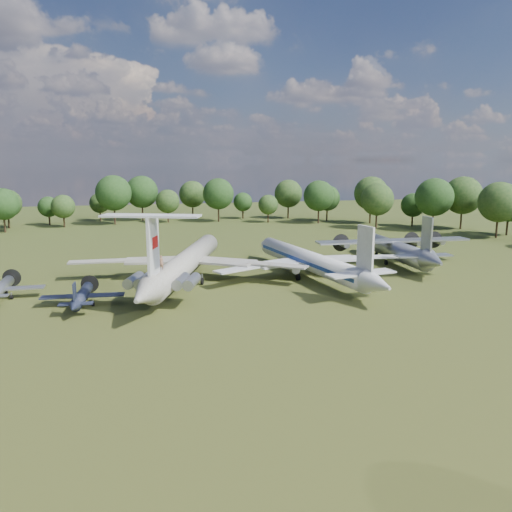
{
  "coord_description": "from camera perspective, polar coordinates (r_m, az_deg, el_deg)",
  "views": [
    {
      "loc": [
        -9.45,
        -74.65,
        19.09
      ],
      "look_at": [
        7.14,
        -3.39,
        5.0
      ],
      "focal_mm": 35.0,
      "sensor_mm": 36.0,
      "label": 1
    }
  ],
  "objects": [
    {
      "name": "tu104_jet",
      "position": [
        82.44,
        6.12,
        -0.98
      ],
      "size": [
        40.25,
        49.27,
        4.43
      ],
      "primitive_type": null,
      "rotation": [
        0.0,
        0.0,
        0.17
      ],
      "color": "silver",
      "rests_on": "ground"
    },
    {
      "name": "small_prop_northwest",
      "position": [
        78.11,
        -27.2,
        -3.62
      ],
      "size": [
        11.46,
        15.6,
        2.28
      ],
      "primitive_type": null,
      "rotation": [
        0.0,
        0.0,
        0.0
      ],
      "color": "#97999E",
      "rests_on": "ground"
    },
    {
      "name": "small_prop_west",
      "position": [
        70.26,
        -19.24,
        -4.58
      ],
      "size": [
        11.69,
        15.37,
        2.16
      ],
      "primitive_type": null,
      "rotation": [
        0.0,
        0.0,
        -0.06
      ],
      "color": "black",
      "rests_on": "ground"
    },
    {
      "name": "an12_transport",
      "position": [
        96.72,
        15.59,
        0.43
      ],
      "size": [
        30.99,
        34.34,
        4.36
      ],
      "primitive_type": null,
      "rotation": [
        0.0,
        0.0,
        -0.04
      ],
      "color": "#ACAFB4",
      "rests_on": "ground"
    },
    {
      "name": "person_on_il62",
      "position": [
        66.44,
        -10.8,
        -0.75
      ],
      "size": [
        0.75,
        0.53,
        1.96
      ],
      "primitive_type": "imported",
      "rotation": [
        0.0,
        0.0,
        3.23
      ],
      "color": "#97674C",
      "rests_on": "il62_airliner"
    },
    {
      "name": "ground",
      "position": [
        77.63,
        -5.72,
        -3.39
      ],
      "size": [
        300.0,
        300.0,
        0.0
      ],
      "primitive_type": "plane",
      "color": "#223F15",
      "rests_on": "ground"
    },
    {
      "name": "il62_airliner",
      "position": [
        80.15,
        -7.95,
        -1.18
      ],
      "size": [
        52.72,
        59.94,
        4.92
      ],
      "primitive_type": null,
      "rotation": [
        0.0,
        0.0,
        -0.33
      ],
      "color": "silver",
      "rests_on": "ground"
    }
  ]
}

